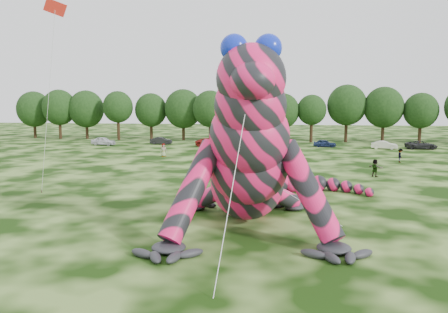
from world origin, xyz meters
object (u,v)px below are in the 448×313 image
Objects in this scene: tree_1 at (60,114)px; tree_9 at (312,119)px; tree_0 at (34,115)px; car_4 at (325,143)px; inflatable_gecko at (246,133)px; spectator_5 at (375,168)px; tree_2 at (86,115)px; tree_10 at (347,113)px; car_5 at (384,145)px; flying_kite at (54,22)px; spectator_0 at (232,160)px; tree_7 at (250,116)px; tree_8 at (282,118)px; car_0 at (103,141)px; tree_4 at (151,116)px; tree_5 at (183,115)px; car_2 at (211,142)px; tree_3 at (118,116)px; car_1 at (161,141)px; spectator_4 at (164,150)px; tree_11 at (383,115)px; tree_12 at (420,118)px; car_6 at (421,145)px; car_3 at (267,143)px; tree_6 at (210,116)px; spectator_2 at (400,156)px.

tree_9 is (49.42, -0.71, -0.57)m from tree_1.
car_4 is (57.40, -10.31, -4.13)m from tree_0.
inflatable_gecko is 20.73m from spectator_5.
tree_2 reaches higher than car_4.
tree_10 is 2.67× the size of car_5.
spectator_0 is (10.47, 18.26, -12.06)m from flying_kite.
spectator_5 is (15.44, -36.31, -3.87)m from tree_7.
tree_8 is (50.34, -2.25, -0.28)m from tree_0.
car_0 is 46.16m from car_5.
tree_4 is 43.21m from car_5.
tree_5 is 1.94× the size of car_2.
tree_9 is 2.21× the size of car_5.
tree_3 is at bearing 111.52° from inflatable_gecko.
car_1 is 2.14× the size of spectator_4.
car_2 is (32.55, -10.86, -4.20)m from tree_1.
tree_11 is 39.98m from car_1.
car_1 is (-26.08, -7.74, -3.71)m from tree_9.
spectator_0 is (-12.15, -24.64, 0.29)m from car_4.
tree_12 reaches higher than car_6.
tree_5 is at bearing -1.46° from tree_0.
car_2 is (7.32, -11.24, -4.20)m from tree_5.
car_3 is 23.58m from spectator_0.
tree_4 is 0.95× the size of tree_6.
car_1 is 0.97× the size of car_5.
tree_8 is at bearing -0.15° from tree_3.
car_3 is at bearing -13.89° from tree_1.
car_0 is 27.91m from car_3.
car_5 reaches higher than car_1.
spectator_4 is (0.02, 26.89, -12.08)m from flying_kite.
car_3 is at bearing -19.91° from spectator_5.
tree_10 is 5.76× the size of spectator_0.
flying_kite reaches higher than spectator_0.
car_6 reaches higher than car_4.
tree_12 is 2.07× the size of car_3.
car_5 is (10.74, -10.21, -3.69)m from tree_9.
car_4 is 0.93× the size of car_5.
tree_6 is at bearing 9.37° from car_2.
car_2 is at bearing 84.98° from car_3.
tree_5 reaches higher than spectator_4.
tree_0 is 1.05× the size of tree_4.
car_2 is 23.81m from spectator_0.
tree_5 is 0.93× the size of tree_10.
spectator_5 is (30.37, -29.12, 0.25)m from car_1.
car_1 is 18.66m from car_3.
spectator_5 is (22.91, -36.19, -3.88)m from tree_6.
tree_9 is at bearing 56.38° from car_6.
car_0 is 2.43× the size of spectator_2.
tree_7 is (13.04, -1.63, -0.16)m from tree_5.
tree_7 is at bearing -20.35° from spectator_5.
tree_4 is at bearing -0.21° from tree_2.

